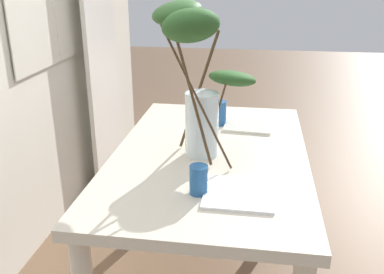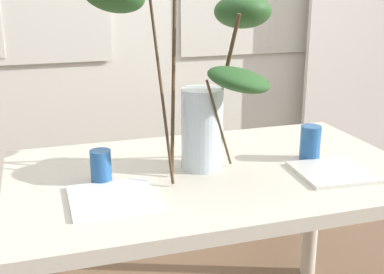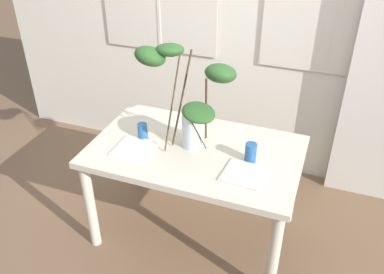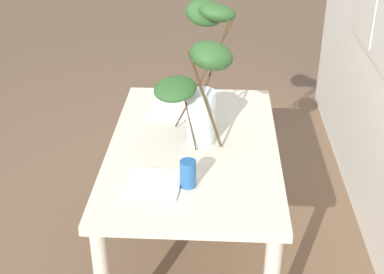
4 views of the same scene
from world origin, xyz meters
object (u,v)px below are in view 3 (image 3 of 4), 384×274
at_px(drinking_glass_blue_right, 251,153).
at_px(plate_square_left, 135,149).
at_px(vase_with_branches, 188,92).
at_px(plate_square_right, 244,174).
at_px(drinking_glass_blue_left, 143,131).
at_px(dining_table, 195,161).

relative_size(drinking_glass_blue_right, plate_square_left, 0.50).
bearing_deg(vase_with_branches, plate_square_left, -148.72).
height_order(drinking_glass_blue_right, plate_square_right, drinking_glass_blue_right).
relative_size(plate_square_left, plate_square_right, 1.05).
relative_size(vase_with_branches, drinking_glass_blue_left, 6.24).
distance_m(drinking_glass_blue_left, plate_square_left, 0.15).
bearing_deg(drinking_glass_blue_right, vase_with_branches, 174.17).
distance_m(drinking_glass_blue_right, plate_square_right, 0.16).
distance_m(drinking_glass_blue_left, drinking_glass_blue_right, 0.76).
height_order(drinking_glass_blue_left, plate_square_left, drinking_glass_blue_left).
bearing_deg(vase_with_branches, dining_table, -30.40).
bearing_deg(dining_table, plate_square_right, -23.16).
bearing_deg(plate_square_left, plate_square_right, -1.04).
relative_size(drinking_glass_blue_right, plate_square_right, 0.52).
distance_m(dining_table, plate_square_left, 0.42).
xyz_separation_m(vase_with_branches, drinking_glass_blue_right, (0.44, -0.04, -0.32)).
bearing_deg(dining_table, plate_square_left, -158.62).
bearing_deg(vase_with_branches, plate_square_right, -24.33).
relative_size(drinking_glass_blue_left, plate_square_left, 0.43).
distance_m(vase_with_branches, plate_square_left, 0.52).
height_order(drinking_glass_blue_right, plate_square_left, drinking_glass_blue_right).
distance_m(drinking_glass_blue_right, plate_square_left, 0.76).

